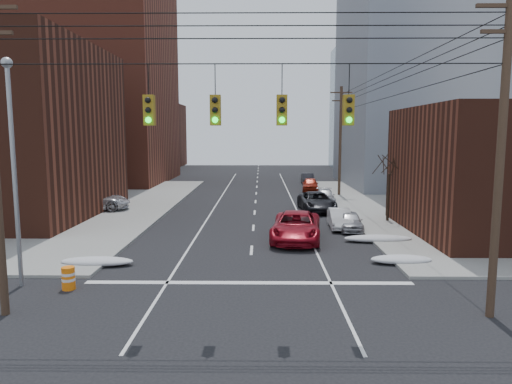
{
  "coord_description": "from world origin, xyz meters",
  "views": [
    {
      "loc": [
        0.51,
        -12.3,
        6.33
      ],
      "look_at": [
        0.23,
        13.69,
        3.0
      ],
      "focal_mm": 32.0,
      "sensor_mm": 36.0,
      "label": 1
    }
  ],
  "objects_px": {
    "lot_car_d": "(50,193)",
    "construction_barrel": "(68,278)",
    "parked_car_b": "(340,219)",
    "parked_car_d": "(325,196)",
    "lot_car_b": "(95,201)",
    "parked_car_f": "(308,179)",
    "lot_car_c": "(23,200)",
    "red_pickup": "(296,226)",
    "parked_car_a": "(350,221)",
    "parked_car_c": "(317,202)",
    "lot_car_a": "(49,209)",
    "parked_car_e": "(310,184)"
  },
  "relations": [
    {
      "from": "lot_car_a",
      "to": "construction_barrel",
      "type": "relative_size",
      "value": 5.06
    },
    {
      "from": "parked_car_d",
      "to": "parked_car_f",
      "type": "relative_size",
      "value": 1.04
    },
    {
      "from": "lot_car_b",
      "to": "lot_car_d",
      "type": "relative_size",
      "value": 1.33
    },
    {
      "from": "parked_car_a",
      "to": "lot_car_a",
      "type": "bearing_deg",
      "value": 175.73
    },
    {
      "from": "parked_car_a",
      "to": "parked_car_f",
      "type": "distance_m",
      "value": 27.76
    },
    {
      "from": "parked_car_a",
      "to": "lot_car_c",
      "type": "bearing_deg",
      "value": 167.78
    },
    {
      "from": "parked_car_a",
      "to": "parked_car_e",
      "type": "distance_m",
      "value": 20.87
    },
    {
      "from": "lot_car_b",
      "to": "construction_barrel",
      "type": "distance_m",
      "value": 19.51
    },
    {
      "from": "parked_car_e",
      "to": "lot_car_b",
      "type": "xyz_separation_m",
      "value": [
        -19.04,
        -13.89,
        0.19
      ]
    },
    {
      "from": "parked_car_a",
      "to": "lot_car_d",
      "type": "relative_size",
      "value": 0.87
    },
    {
      "from": "parked_car_b",
      "to": "lot_car_b",
      "type": "bearing_deg",
      "value": 164.23
    },
    {
      "from": "red_pickup",
      "to": "lot_car_b",
      "type": "distance_m",
      "value": 18.5
    },
    {
      "from": "lot_car_c",
      "to": "lot_car_a",
      "type": "bearing_deg",
      "value": -134.09
    },
    {
      "from": "parked_car_b",
      "to": "lot_car_d",
      "type": "height_order",
      "value": "lot_car_d"
    },
    {
      "from": "parked_car_b",
      "to": "parked_car_e",
      "type": "xyz_separation_m",
      "value": [
        0.18,
        20.15,
        0.09
      ]
    },
    {
      "from": "parked_car_b",
      "to": "parked_car_a",
      "type": "bearing_deg",
      "value": -48.59
    },
    {
      "from": "parked_car_d",
      "to": "lot_car_b",
      "type": "height_order",
      "value": "lot_car_b"
    },
    {
      "from": "lot_car_b",
      "to": "parked_car_e",
      "type": "bearing_deg",
      "value": -61.13
    },
    {
      "from": "lot_car_c",
      "to": "parked_car_d",
      "type": "bearing_deg",
      "value": -77.67
    },
    {
      "from": "lot_car_c",
      "to": "construction_barrel",
      "type": "relative_size",
      "value": 5.61
    },
    {
      "from": "lot_car_d",
      "to": "red_pickup",
      "type": "bearing_deg",
      "value": -145.18
    },
    {
      "from": "parked_car_c",
      "to": "construction_barrel",
      "type": "height_order",
      "value": "parked_car_c"
    },
    {
      "from": "parked_car_a",
      "to": "parked_car_b",
      "type": "bearing_deg",
      "value": 132.33
    },
    {
      "from": "red_pickup",
      "to": "lot_car_a",
      "type": "relative_size",
      "value": 1.27
    },
    {
      "from": "lot_car_d",
      "to": "construction_barrel",
      "type": "distance_m",
      "value": 26.94
    },
    {
      "from": "lot_car_b",
      "to": "lot_car_a",
      "type": "bearing_deg",
      "value": 148.14
    },
    {
      "from": "parked_car_c",
      "to": "parked_car_f",
      "type": "xyz_separation_m",
      "value": [
        1.29,
        20.2,
        -0.1
      ]
    },
    {
      "from": "parked_car_e",
      "to": "lot_car_c",
      "type": "distance_m",
      "value": 28.52
    },
    {
      "from": "lot_car_d",
      "to": "parked_car_a",
      "type": "bearing_deg",
      "value": -136.03
    },
    {
      "from": "construction_barrel",
      "to": "parked_car_f",
      "type": "bearing_deg",
      "value": 70.78
    },
    {
      "from": "parked_car_c",
      "to": "lot_car_c",
      "type": "xyz_separation_m",
      "value": [
        -24.12,
        -0.4,
        0.13
      ]
    },
    {
      "from": "parked_car_c",
      "to": "lot_car_d",
      "type": "distance_m",
      "value": 24.83
    },
    {
      "from": "red_pickup",
      "to": "lot_car_d",
      "type": "xyz_separation_m",
      "value": [
        -21.84,
        15.38,
        0.02
      ]
    },
    {
      "from": "parked_car_e",
      "to": "lot_car_d",
      "type": "height_order",
      "value": "lot_car_d"
    },
    {
      "from": "parked_car_b",
      "to": "parked_car_e",
      "type": "distance_m",
      "value": 20.15
    },
    {
      "from": "parked_car_c",
      "to": "lot_car_a",
      "type": "bearing_deg",
      "value": -170.28
    },
    {
      "from": "parked_car_f",
      "to": "parked_car_e",
      "type": "bearing_deg",
      "value": -93.42
    },
    {
      "from": "red_pickup",
      "to": "lot_car_b",
      "type": "bearing_deg",
      "value": 154.71
    },
    {
      "from": "parked_car_f",
      "to": "lot_car_a",
      "type": "xyz_separation_m",
      "value": [
        -21.31,
        -24.84,
        0.26
      ]
    },
    {
      "from": "parked_car_b",
      "to": "lot_car_a",
      "type": "distance_m",
      "value": 20.85
    },
    {
      "from": "lot_car_a",
      "to": "lot_car_c",
      "type": "distance_m",
      "value": 5.9
    },
    {
      "from": "parked_car_c",
      "to": "parked_car_d",
      "type": "xyz_separation_m",
      "value": [
        1.29,
        4.29,
        -0.16
      ]
    },
    {
      "from": "parked_car_e",
      "to": "parked_car_f",
      "type": "xyz_separation_m",
      "value": [
        0.4,
        6.89,
        -0.06
      ]
    },
    {
      "from": "parked_car_d",
      "to": "lot_car_d",
      "type": "distance_m",
      "value": 25.64
    },
    {
      "from": "red_pickup",
      "to": "parked_car_f",
      "type": "relative_size",
      "value": 1.47
    },
    {
      "from": "lot_car_c",
      "to": "lot_car_d",
      "type": "bearing_deg",
      "value": 4.21
    },
    {
      "from": "parked_car_b",
      "to": "construction_barrel",
      "type": "height_order",
      "value": "parked_car_b"
    },
    {
      "from": "parked_car_b",
      "to": "construction_barrel",
      "type": "relative_size",
      "value": 4.18
    },
    {
      "from": "red_pickup",
      "to": "parked_car_d",
      "type": "bearing_deg",
      "value": 82.49
    },
    {
      "from": "parked_car_a",
      "to": "construction_barrel",
      "type": "distance_m",
      "value": 18.04
    }
  ]
}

